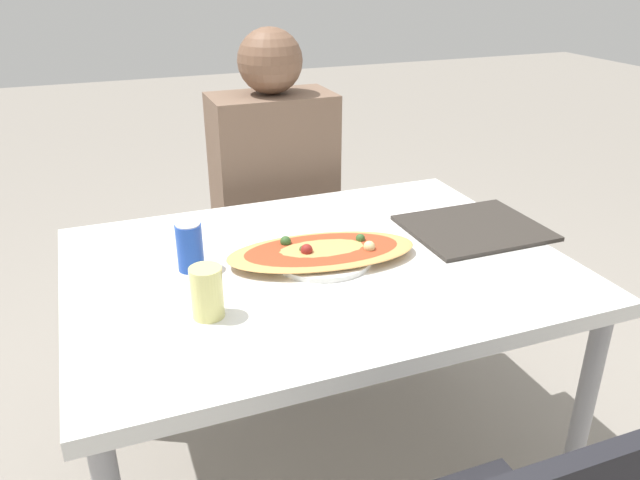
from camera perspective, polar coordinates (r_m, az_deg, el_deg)
ground_plane at (r=2.05m, az=-0.19°, el=-20.39°), size 14.00×14.00×0.00m
dining_table at (r=1.65m, az=-0.22°, el=-4.05°), size 1.26×0.93×0.72m
chair_far_seated at (r=2.44m, az=-4.78°, el=1.30°), size 0.40×0.40×0.87m
person_seated at (r=2.25m, az=-4.17°, el=5.84°), size 0.43×0.27×1.24m
pizza_main at (r=1.63m, az=0.19°, el=-1.12°), size 0.52×0.29×0.06m
soda_can at (r=1.59m, az=-11.82°, el=-0.62°), size 0.07×0.07×0.12m
drink_glass at (r=1.38m, az=-10.30°, el=-4.73°), size 0.07×0.07×0.12m
serving_tray at (r=1.86m, az=13.90°, el=1.08°), size 0.38×0.32×0.01m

